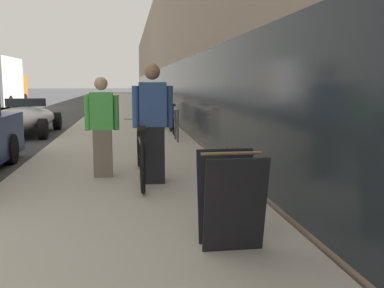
# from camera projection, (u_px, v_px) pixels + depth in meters

# --- Properties ---
(sidewalk_slab) EXTENTS (3.68, 70.00, 0.10)m
(sidewalk_slab) POSITION_uv_depth(u_px,v_px,m) (126.00, 110.00, 24.46)
(sidewalk_slab) COLOR #BCB5A5
(sidewalk_slab) RESTS_ON ground
(storefront_facade) EXTENTS (10.01, 70.00, 7.00)m
(storefront_facade) POSITION_uv_depth(u_px,v_px,m) (216.00, 57.00, 32.79)
(storefront_facade) COLOR gray
(storefront_facade) RESTS_ON ground
(tandem_bicycle) EXTENTS (0.52, 2.59, 0.90)m
(tandem_bicycle) POSITION_uv_depth(u_px,v_px,m) (140.00, 155.00, 6.79)
(tandem_bicycle) COLOR black
(tandem_bicycle) RESTS_ON sidewalk_slab
(person_rider) EXTENTS (0.61, 0.24, 1.79)m
(person_rider) POSITION_uv_depth(u_px,v_px,m) (153.00, 124.00, 6.42)
(person_rider) COLOR black
(person_rider) RESTS_ON sidewalk_slab
(person_bystander) EXTENTS (0.55, 0.21, 1.60)m
(person_bystander) POSITION_uv_depth(u_px,v_px,m) (102.00, 127.00, 6.86)
(person_bystander) COLOR #756B5B
(person_bystander) RESTS_ON sidewalk_slab
(bike_rack_hoop) EXTENTS (0.05, 0.60, 0.84)m
(bike_rack_hoop) POSITION_uv_depth(u_px,v_px,m) (177.00, 121.00, 11.12)
(bike_rack_hoop) COLOR #4C4C51
(bike_rack_hoop) RESTS_ON sidewalk_slab
(cruiser_bike_nearest) EXTENTS (0.52, 1.72, 0.90)m
(cruiser_bike_nearest) POSITION_uv_depth(u_px,v_px,m) (172.00, 121.00, 12.67)
(cruiser_bike_nearest) COLOR black
(cruiser_bike_nearest) RESTS_ON sidewalk_slab
(cruiser_bike_middle) EXTENTS (0.52, 1.77, 0.86)m
(cruiser_bike_middle) POSITION_uv_depth(u_px,v_px,m) (163.00, 116.00, 14.58)
(cruiser_bike_middle) COLOR black
(cruiser_bike_middle) RESTS_ON sidewalk_slab
(cruiser_bike_farthest) EXTENTS (0.52, 1.69, 0.93)m
(cruiser_bike_farthest) POSITION_uv_depth(u_px,v_px,m) (159.00, 111.00, 16.99)
(cruiser_bike_farthest) COLOR black
(cruiser_bike_farthest) RESTS_ON sidewalk_slab
(sandwich_board_sign) EXTENTS (0.56, 0.56, 0.90)m
(sandwich_board_sign) POSITION_uv_depth(u_px,v_px,m) (231.00, 200.00, 3.94)
(sandwich_board_sign) COLOR black
(sandwich_board_sign) RESTS_ON sidewalk_slab
(vintage_roadster_curbside) EXTENTS (1.91, 4.35, 1.10)m
(vintage_roadster_curbside) POSITION_uv_depth(u_px,v_px,m) (22.00, 119.00, 13.26)
(vintage_roadster_curbside) COLOR silver
(vintage_roadster_curbside) RESTS_ON ground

